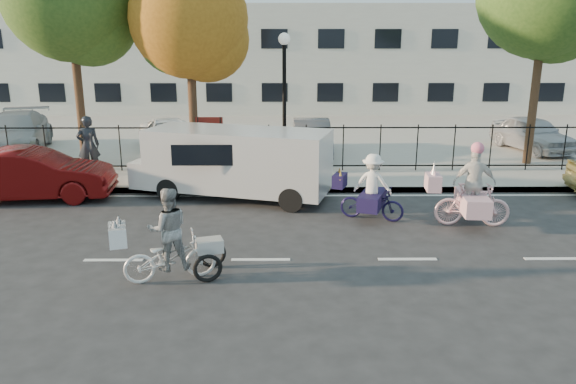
{
  "coord_description": "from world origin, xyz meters",
  "views": [
    {
      "loc": [
        0.47,
        -10.63,
        4.43
      ],
      "look_at": [
        0.57,
        1.2,
        1.1
      ],
      "focal_mm": 35.0,
      "sensor_mm": 36.0,
      "label": 1
    }
  ],
  "objects_px": {
    "lot_car_b": "(170,135)",
    "zebra_trike": "(170,245)",
    "white_van": "(235,161)",
    "pedestrian": "(88,146)",
    "lot_car_d": "(533,134)",
    "lot_car_c": "(312,137)",
    "unicorn_bike": "(472,196)",
    "lot_car_a": "(16,133)",
    "red_sedan": "(32,175)",
    "bull_bike": "(371,194)",
    "lamppost": "(284,79)"
  },
  "relations": [
    {
      "from": "lot_car_b",
      "to": "zebra_trike",
      "type": "bearing_deg",
      "value": -97.68
    },
    {
      "from": "white_van",
      "to": "pedestrian",
      "type": "relative_size",
      "value": 3.12
    },
    {
      "from": "white_van",
      "to": "lot_car_b",
      "type": "distance_m",
      "value": 6.71
    },
    {
      "from": "white_van",
      "to": "lot_car_d",
      "type": "bearing_deg",
      "value": 44.8
    },
    {
      "from": "lot_car_c",
      "to": "unicorn_bike",
      "type": "bearing_deg",
      "value": -66.63
    },
    {
      "from": "zebra_trike",
      "to": "lot_car_a",
      "type": "relative_size",
      "value": 0.41
    },
    {
      "from": "unicorn_bike",
      "to": "red_sedan",
      "type": "distance_m",
      "value": 11.61
    },
    {
      "from": "red_sedan",
      "to": "lot_car_b",
      "type": "relative_size",
      "value": 1.02
    },
    {
      "from": "bull_bike",
      "to": "pedestrian",
      "type": "distance_m",
      "value": 9.21
    },
    {
      "from": "lot_car_a",
      "to": "bull_bike",
      "type": "bearing_deg",
      "value": -45.13
    },
    {
      "from": "zebra_trike",
      "to": "unicorn_bike",
      "type": "distance_m",
      "value": 7.21
    },
    {
      "from": "bull_bike",
      "to": "pedestrian",
      "type": "xyz_separation_m",
      "value": [
        -8.25,
        4.07,
        0.42
      ]
    },
    {
      "from": "lamppost",
      "to": "lot_car_c",
      "type": "xyz_separation_m",
      "value": [
        1.01,
        3.0,
        -2.33
      ]
    },
    {
      "from": "bull_bike",
      "to": "lamppost",
      "type": "bearing_deg",
      "value": 47.03
    },
    {
      "from": "white_van",
      "to": "lot_car_d",
      "type": "height_order",
      "value": "white_van"
    },
    {
      "from": "bull_bike",
      "to": "zebra_trike",
      "type": "bearing_deg",
      "value": 149.83
    },
    {
      "from": "zebra_trike",
      "to": "lot_car_d",
      "type": "distance_m",
      "value": 16.18
    },
    {
      "from": "lamppost",
      "to": "lot_car_d",
      "type": "height_order",
      "value": "lamppost"
    },
    {
      "from": "bull_bike",
      "to": "lot_car_b",
      "type": "distance_m",
      "value": 10.23
    },
    {
      "from": "lot_car_c",
      "to": "lot_car_b",
      "type": "bearing_deg",
      "value": 172.04
    },
    {
      "from": "bull_bike",
      "to": "lot_car_c",
      "type": "relative_size",
      "value": 0.48
    },
    {
      "from": "bull_bike",
      "to": "lot_car_b",
      "type": "relative_size",
      "value": 0.44
    },
    {
      "from": "white_van",
      "to": "lot_car_d",
      "type": "distance_m",
      "value": 12.31
    },
    {
      "from": "zebra_trike",
      "to": "lot_car_d",
      "type": "relative_size",
      "value": 0.54
    },
    {
      "from": "bull_bike",
      "to": "lot_car_d",
      "type": "xyz_separation_m",
      "value": [
        7.31,
        7.78,
        0.14
      ]
    },
    {
      "from": "white_van",
      "to": "lot_car_b",
      "type": "xyz_separation_m",
      "value": [
        -2.99,
        6.0,
        -0.33
      ]
    },
    {
      "from": "lamppost",
      "to": "white_van",
      "type": "height_order",
      "value": "lamppost"
    },
    {
      "from": "unicorn_bike",
      "to": "lot_car_d",
      "type": "relative_size",
      "value": 0.54
    },
    {
      "from": "lot_car_b",
      "to": "lot_car_d",
      "type": "bearing_deg",
      "value": -19.25
    },
    {
      "from": "white_van",
      "to": "lot_car_c",
      "type": "height_order",
      "value": "white_van"
    },
    {
      "from": "zebra_trike",
      "to": "pedestrian",
      "type": "distance_m",
      "value": 8.59
    },
    {
      "from": "lamppost",
      "to": "red_sedan",
      "type": "relative_size",
      "value": 1.0
    },
    {
      "from": "zebra_trike",
      "to": "pedestrian",
      "type": "bearing_deg",
      "value": 10.72
    },
    {
      "from": "zebra_trike",
      "to": "lot_car_d",
      "type": "xyz_separation_m",
      "value": [
        11.57,
        11.3,
        0.11
      ]
    },
    {
      "from": "unicorn_bike",
      "to": "lot_car_b",
      "type": "bearing_deg",
      "value": 51.33
    },
    {
      "from": "zebra_trike",
      "to": "unicorn_bike",
      "type": "bearing_deg",
      "value": -82.42
    },
    {
      "from": "lot_car_b",
      "to": "lot_car_d",
      "type": "relative_size",
      "value": 1.11
    },
    {
      "from": "lot_car_a",
      "to": "lot_car_c",
      "type": "bearing_deg",
      "value": -15.29
    },
    {
      "from": "pedestrian",
      "to": "lot_car_b",
      "type": "relative_size",
      "value": 0.44
    },
    {
      "from": "bull_bike",
      "to": "red_sedan",
      "type": "bearing_deg",
      "value": 98.98
    },
    {
      "from": "pedestrian",
      "to": "lot_car_a",
      "type": "bearing_deg",
      "value": -64.7
    },
    {
      "from": "bull_bike",
      "to": "lot_car_b",
      "type": "xyz_separation_m",
      "value": [
        -6.49,
        7.91,
        0.07
      ]
    },
    {
      "from": "lamppost",
      "to": "lot_car_d",
      "type": "distance_m",
      "value": 10.35
    },
    {
      "from": "lot_car_c",
      "to": "zebra_trike",
      "type": "bearing_deg",
      "value": -106.82
    },
    {
      "from": "lot_car_d",
      "to": "unicorn_bike",
      "type": "bearing_deg",
      "value": -134.84
    },
    {
      "from": "red_sedan",
      "to": "pedestrian",
      "type": "distance_m",
      "value": 2.44
    },
    {
      "from": "lamppost",
      "to": "pedestrian",
      "type": "relative_size",
      "value": 2.32
    },
    {
      "from": "lot_car_b",
      "to": "lot_car_c",
      "type": "relative_size",
      "value": 1.1
    },
    {
      "from": "bull_bike",
      "to": "lot_car_a",
      "type": "distance_m",
      "value": 14.38
    },
    {
      "from": "bull_bike",
      "to": "pedestrian",
      "type": "height_order",
      "value": "pedestrian"
    }
  ]
}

